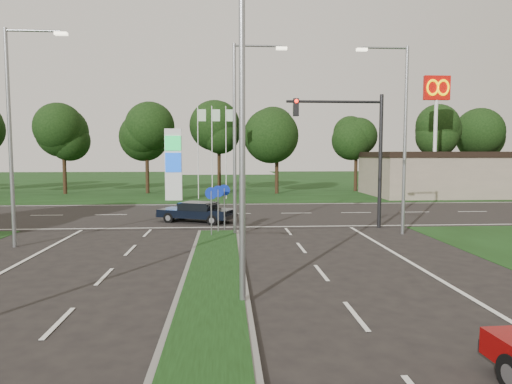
{
  "coord_description": "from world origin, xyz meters",
  "views": [
    {
      "loc": [
        0.39,
        -5.54,
        3.92
      ],
      "look_at": [
        1.73,
        14.85,
        2.2
      ],
      "focal_mm": 32.0,
      "sensor_mm": 36.0,
      "label": 1
    }
  ],
  "objects": [
    {
      "name": "verge_far",
      "position": [
        0.0,
        55.0,
        0.0
      ],
      "size": [
        160.0,
        50.0,
        0.02
      ],
      "primitive_type": "cube",
      "color": "black",
      "rests_on": "ground"
    },
    {
      "name": "cross_road",
      "position": [
        0.0,
        24.0,
        0.0
      ],
      "size": [
        160.0,
        12.0,
        0.02
      ],
      "primitive_type": "cube",
      "color": "black",
      "rests_on": "ground"
    },
    {
      "name": "median_kerb",
      "position": [
        0.0,
        4.0,
        0.06
      ],
      "size": [
        2.0,
        26.0,
        0.12
      ],
      "primitive_type": "cube",
      "color": "slate",
      "rests_on": "ground"
    },
    {
      "name": "commercial_building",
      "position": [
        22.0,
        36.0,
        2.0
      ],
      "size": [
        16.0,
        9.0,
        4.0
      ],
      "primitive_type": "cube",
      "color": "gray",
      "rests_on": "ground"
    },
    {
      "name": "streetlight_median_near",
      "position": [
        1.0,
        6.0,
        5.08
      ],
      "size": [
        2.53,
        0.22,
        9.0
      ],
      "color": "gray",
      "rests_on": "ground"
    },
    {
      "name": "streetlight_median_far",
      "position": [
        1.0,
        16.0,
        5.08
      ],
      "size": [
        2.53,
        0.22,
        9.0
      ],
      "color": "gray",
      "rests_on": "ground"
    },
    {
      "name": "streetlight_left_far",
      "position": [
        -8.3,
        14.0,
        5.08
      ],
      "size": [
        2.53,
        0.22,
        9.0
      ],
      "color": "gray",
      "rests_on": "ground"
    },
    {
      "name": "streetlight_right_far",
      "position": [
        8.8,
        16.0,
        5.08
      ],
      "size": [
        2.53,
        0.22,
        9.0
      ],
      "rotation": [
        0.0,
        0.0,
        3.14
      ],
      "color": "gray",
      "rests_on": "ground"
    },
    {
      "name": "traffic_signal",
      "position": [
        7.19,
        18.0,
        4.65
      ],
      "size": [
        5.1,
        0.42,
        7.0
      ],
      "color": "black",
      "rests_on": "ground"
    },
    {
      "name": "median_signs",
      "position": [
        0.0,
        16.4,
        1.71
      ],
      "size": [
        1.16,
        1.76,
        2.38
      ],
      "color": "gray",
      "rests_on": "ground"
    },
    {
      "name": "gas_pylon",
      "position": [
        -3.79,
        33.05,
        3.2
      ],
      "size": [
        5.8,
        1.26,
        8.0
      ],
      "color": "silver",
      "rests_on": "ground"
    },
    {
      "name": "mcdonalds_sign",
      "position": [
        18.0,
        31.97,
        7.99
      ],
      "size": [
        2.2,
        0.47,
        10.4
      ],
      "color": "silver",
      "rests_on": "ground"
    },
    {
      "name": "treeline_far",
      "position": [
        0.1,
        39.93,
        6.83
      ],
      "size": [
        6.0,
        6.0,
        9.9
      ],
      "color": "black",
      "rests_on": "ground"
    },
    {
      "name": "navy_sedan",
      "position": [
        -1.28,
        20.48,
        0.63
      ],
      "size": [
        4.58,
        3.28,
        1.17
      ],
      "rotation": [
        0.0,
        0.0,
        1.16
      ],
      "color": "black",
      "rests_on": "ground"
    }
  ]
}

